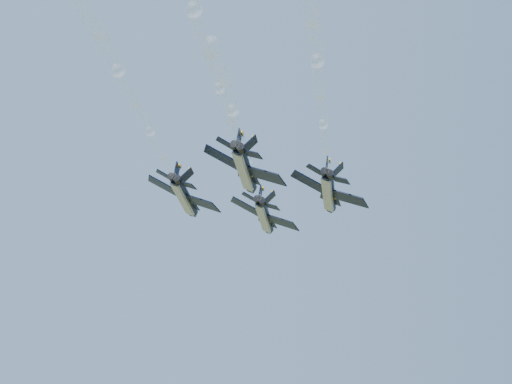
{
  "coord_description": "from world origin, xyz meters",
  "views": [
    {
      "loc": [
        -6.18,
        -106.76,
        60.58
      ],
      "look_at": [
        2.89,
        5.29,
        95.5
      ],
      "focal_mm": 55.0,
      "sensor_mm": 36.0,
      "label": 1
    }
  ],
  "objects": [
    {
      "name": "smoke_trail_slot",
      "position": [
        -7.24,
        -40.85,
        94.5
      ],
      "size": [
        11.39,
        42.53,
        2.08
      ],
      "rotation": [
        0.0,
        0.47,
        -0.23
      ],
      "color": "white"
    },
    {
      "name": "smoke_trail_left",
      "position": [
        -15.35,
        -27.49,
        94.5
      ],
      "size": [
        11.39,
        42.53,
        2.08
      ],
      "rotation": [
        0.0,
        0.47,
        -0.23
      ],
      "color": "white"
    },
    {
      "name": "jet_slot",
      "position": [
        0.39,
        -8.05,
        94.47
      ],
      "size": [
        11.05,
        16.2,
        5.62
      ],
      "rotation": [
        0.0,
        0.47,
        -0.23
      ],
      "color": "black"
    },
    {
      "name": "jet_lead",
      "position": [
        5.15,
        15.14,
        94.47
      ],
      "size": [
        11.05,
        16.2,
        5.62
      ],
      "rotation": [
        0.0,
        0.47,
        -0.23
      ],
      "color": "black"
    },
    {
      "name": "smoke_trail_lead",
      "position": [
        -2.47,
        -17.66,
        94.5
      ],
      "size": [
        11.39,
        42.53,
        2.08
      ],
      "rotation": [
        0.0,
        0.47,
        -0.23
      ],
      "color": "white"
    },
    {
      "name": "smoke_trail_right",
      "position": [
        5.7,
        -31.48,
        94.5
      ],
      "size": [
        11.39,
        42.53,
        2.08
      ],
      "rotation": [
        0.0,
        0.47,
        -0.23
      ],
      "color": "white"
    },
    {
      "name": "jet_left",
      "position": [
        -7.73,
        5.31,
        94.47
      ],
      "size": [
        11.05,
        16.2,
        5.62
      ],
      "rotation": [
        0.0,
        0.47,
        -0.23
      ],
      "color": "black"
    },
    {
      "name": "jet_right",
      "position": [
        13.33,
        1.32,
        94.47
      ],
      "size": [
        11.05,
        16.2,
        5.62
      ],
      "rotation": [
        0.0,
        0.47,
        -0.23
      ],
      "color": "black"
    }
  ]
}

